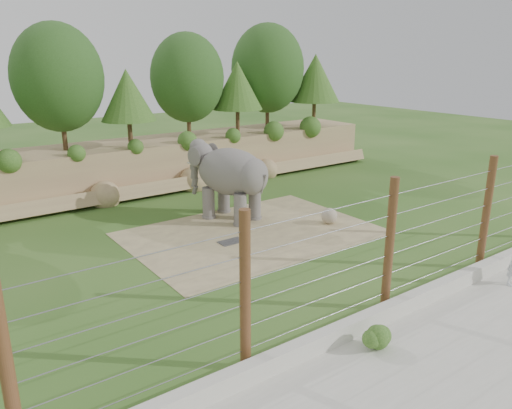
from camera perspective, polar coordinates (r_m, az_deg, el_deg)
ground at (r=18.41m, az=3.67°, el=-6.25°), size 90.00×90.00×0.00m
back_embankment at (r=28.29m, az=-11.96°, el=9.96°), size 30.00×5.52×8.77m
dirt_patch at (r=20.90m, az=-0.49°, el=-3.28°), size 10.00×7.00×0.02m
drain_grate at (r=19.94m, az=-2.84°, el=-4.25°), size 1.00×0.60×0.03m
elephant at (r=22.28m, az=-2.84°, el=2.52°), size 3.05×4.54×3.38m
stone_ball at (r=22.15m, az=8.37°, el=-1.29°), size 0.70×0.70×0.70m
retaining_wall at (r=15.18m, az=15.98°, el=-11.21°), size 26.00×0.35×0.50m
walkway at (r=14.35m, az=22.32°, el=-14.77°), size 26.00×4.00×0.01m
barrier_fence at (r=14.74m, az=15.01°, el=-4.51°), size 20.26×0.26×4.00m
walkway_shrub at (r=13.43m, az=13.58°, el=-14.67°), size 0.61×0.61×0.61m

